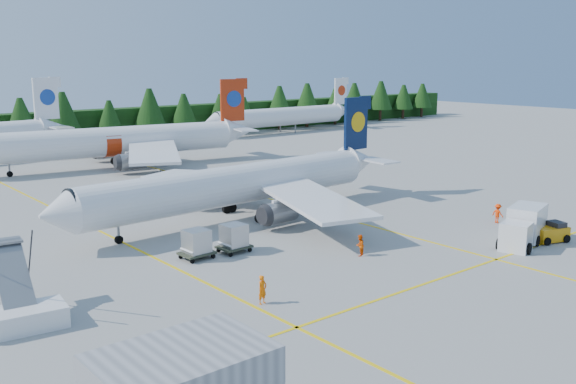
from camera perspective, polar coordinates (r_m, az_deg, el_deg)
ground at (r=50.61m, az=8.56°, el=-5.68°), size 320.00×320.00×0.00m
taxi_stripe_a at (r=58.56m, az=-15.91°, el=-3.60°), size 0.25×120.00×0.01m
taxi_stripe_b at (r=68.67m, az=-0.49°, el=-0.93°), size 0.25×120.00×0.01m
taxi_stripe_cross at (r=47.03m, az=14.03°, el=-7.25°), size 80.00×0.25×0.01m
treeline_hedge at (r=120.29m, az=-21.87°, el=5.12°), size 220.00×4.00×6.00m
airliner_navy at (r=60.48m, az=-5.34°, el=0.47°), size 37.64×30.91×10.94m
airliner_red at (r=93.28m, az=-15.92°, el=4.24°), size 41.52×33.95×12.11m
airliner_far_right at (r=133.47m, az=-0.99°, el=6.71°), size 37.86×4.38×11.01m
airstairs at (r=40.09m, az=-22.65°, el=-9.80°), size 4.98×6.76×4.24m
service_truck at (r=56.26m, az=20.17°, el=-2.91°), size 6.73×3.99×3.06m
baggage_tug at (r=58.20m, az=22.33°, el=-3.35°), size 3.26×2.36×1.57m
uld_pair at (r=50.27m, az=-6.46°, el=-4.21°), size 5.73×2.44×1.91m
crew_a at (r=40.45m, az=-2.29°, el=-8.67°), size 0.73×0.54×1.84m
crew_b at (r=50.27m, az=6.40°, el=-4.73°), size 1.02×0.94×1.69m
crew_c at (r=63.03m, az=18.15°, el=-1.82°), size 0.56×0.78×1.82m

